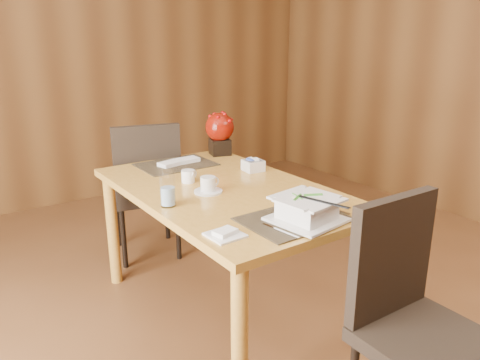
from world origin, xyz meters
TOP-DOWN VIEW (x-y plane):
  - back_wall at (0.00, 3.00)m, footprint 5.00×0.02m
  - dining_table at (0.00, 0.60)m, footprint 0.90×1.50m
  - placemat_near at (0.00, 0.05)m, footprint 0.45×0.33m
  - placemat_far at (0.00, 1.15)m, footprint 0.45×0.33m
  - soup_setting at (0.03, 0.00)m, footprint 0.31×0.31m
  - coffee_cup at (-0.11, 0.58)m, footprint 0.15×0.15m
  - water_glass at (-0.37, 0.53)m, footprint 0.09×0.09m
  - creamer_jug at (-0.11, 0.80)m, footprint 0.12×0.12m
  - sugar_caddy at (0.31, 0.77)m, footprint 0.12×0.12m
  - berry_decor at (0.37, 1.22)m, footprint 0.19×0.19m
  - napkins_far at (0.03, 1.15)m, footprint 0.28×0.12m
  - bread_plate at (-0.34, 0.08)m, footprint 0.14×0.14m
  - near_chair at (0.12, -0.50)m, footprint 0.46×0.46m
  - far_chair at (-0.06, 1.49)m, footprint 0.55×0.56m

SIDE VIEW (x-z plane):
  - near_chair at x=0.12m, z-range 0.06..1.02m
  - far_chair at x=-0.06m, z-range 0.06..1.04m
  - dining_table at x=0.00m, z-range 0.28..1.03m
  - placemat_near at x=0.00m, z-range 0.75..0.76m
  - placemat_far at x=0.00m, z-range 0.75..0.76m
  - bread_plate at x=-0.34m, z-range 0.75..0.76m
  - napkins_far at x=0.03m, z-range 0.76..0.78m
  - sugar_caddy at x=0.31m, z-range 0.75..0.81m
  - creamer_jug at x=-0.11m, z-range 0.75..0.82m
  - coffee_cup at x=-0.11m, z-range 0.74..0.83m
  - soup_setting at x=0.03m, z-range 0.75..0.86m
  - water_glass at x=-0.37m, z-range 0.75..0.92m
  - berry_decor at x=0.37m, z-range 0.77..1.05m
  - back_wall at x=0.00m, z-range 0.00..2.80m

